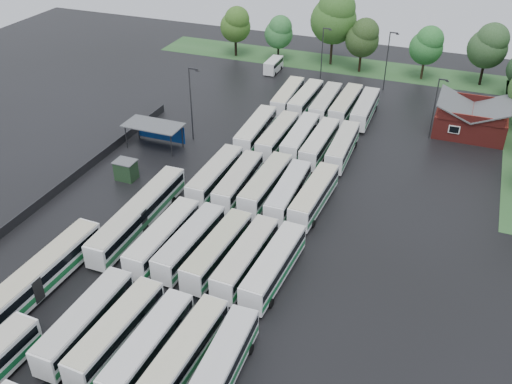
% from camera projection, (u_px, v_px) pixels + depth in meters
% --- Properties ---
extents(ground, '(160.00, 160.00, 0.00)m').
position_uv_depth(ground, '(196.00, 266.00, 58.91)').
color(ground, black).
rests_on(ground, ground).
extents(brick_building, '(10.07, 8.60, 5.39)m').
position_uv_depth(brick_building, '(470.00, 121.00, 84.16)').
color(brick_building, maroon).
rests_on(brick_building, ground).
extents(wash_shed, '(8.20, 4.20, 3.58)m').
position_uv_depth(wash_shed, '(155.00, 127.00, 79.97)').
color(wash_shed, '#2D2D30').
rests_on(wash_shed, ground).
extents(utility_hut, '(2.70, 2.20, 2.62)m').
position_uv_depth(utility_hut, '(126.00, 170.00, 73.13)').
color(utility_hut, '#19341B').
rests_on(utility_hut, ground).
extents(grass_strip_north, '(80.00, 10.00, 0.01)m').
position_uv_depth(grass_strip_north, '(356.00, 67.00, 109.31)').
color(grass_strip_north, '#285225').
rests_on(grass_strip_north, ground).
extents(west_fence, '(0.10, 50.00, 1.20)m').
position_uv_depth(west_fence, '(66.00, 183.00, 71.75)').
color(west_fence, '#2D2D30').
rests_on(west_fence, ground).
extents(bus_r1c0, '(2.62, 11.62, 3.23)m').
position_uv_depth(bus_r1c0, '(86.00, 321.00, 49.86)').
color(bus_r1c0, white).
rests_on(bus_r1c0, ground).
extents(bus_r1c1, '(2.96, 11.53, 3.18)m').
position_uv_depth(bus_r1c1, '(117.00, 331.00, 48.83)').
color(bus_r1c1, white).
rests_on(bus_r1c1, ground).
extents(bus_r1c2, '(2.74, 11.39, 3.15)m').
position_uv_depth(bus_r1c2, '(149.00, 346.00, 47.49)').
color(bus_r1c2, white).
rests_on(bus_r1c2, ground).
extents(bus_r1c3, '(2.90, 11.51, 3.18)m').
position_uv_depth(bus_r1c3, '(185.00, 353.00, 46.83)').
color(bus_r1c3, white).
rests_on(bus_r1c3, ground).
extents(bus_r1c4, '(2.82, 11.61, 3.21)m').
position_uv_depth(bus_r1c4, '(221.00, 367.00, 45.52)').
color(bus_r1c4, white).
rests_on(bus_r1c4, ground).
extents(bus_r2c0, '(2.79, 11.86, 3.29)m').
position_uv_depth(bus_r2c0, '(163.00, 237.00, 60.12)').
color(bus_r2c0, white).
rests_on(bus_r2c0, ground).
extents(bus_r2c1, '(2.98, 11.55, 3.19)m').
position_uv_depth(bus_r2c1, '(190.00, 242.00, 59.50)').
color(bus_r2c1, white).
rests_on(bus_r2c1, ground).
extents(bus_r2c2, '(3.04, 11.65, 3.21)m').
position_uv_depth(bus_r2c2, '(218.00, 250.00, 58.35)').
color(bus_r2c2, white).
rests_on(bus_r2c2, ground).
extents(bus_r2c3, '(2.87, 11.67, 3.23)m').
position_uv_depth(bus_r2c3, '(246.00, 257.00, 57.31)').
color(bus_r2c3, white).
rests_on(bus_r2c3, ground).
extents(bus_r2c4, '(2.97, 11.77, 3.25)m').
position_uv_depth(bus_r2c4, '(274.00, 266.00, 56.22)').
color(bus_r2c4, white).
rests_on(bus_r2c4, ground).
extents(bus_r3c0, '(2.58, 11.80, 3.28)m').
position_uv_depth(bus_r3c0, '(215.00, 175.00, 71.04)').
color(bus_r3c0, white).
rests_on(bus_r3c0, ground).
extents(bus_r3c1, '(2.69, 11.43, 3.16)m').
position_uv_depth(bus_r3c1, '(238.00, 181.00, 69.96)').
color(bus_r3c1, white).
rests_on(bus_r3c1, ground).
extents(bus_r3c2, '(2.79, 11.91, 3.30)m').
position_uv_depth(bus_r3c2, '(266.00, 184.00, 69.21)').
color(bus_r3c2, white).
rests_on(bus_r3c2, ground).
extents(bus_r3c3, '(2.67, 11.50, 3.19)m').
position_uv_depth(bus_r3c3, '(288.00, 192.00, 67.84)').
color(bus_r3c3, white).
rests_on(bus_r3c3, ground).
extents(bus_r3c4, '(2.93, 11.73, 3.24)m').
position_uv_depth(bus_r3c4, '(314.00, 195.00, 67.10)').
color(bus_r3c4, white).
rests_on(bus_r3c4, ground).
extents(bus_r4c0, '(2.99, 11.97, 3.31)m').
position_uv_depth(bus_r4c0, '(256.00, 130.00, 81.76)').
color(bus_r4c0, white).
rests_on(bus_r4c0, ground).
extents(bus_r4c1, '(2.56, 11.57, 3.21)m').
position_uv_depth(bus_r4c1, '(278.00, 136.00, 80.36)').
color(bus_r4c1, white).
rests_on(bus_r4c1, ground).
extents(bus_r4c2, '(2.64, 11.61, 3.22)m').
position_uv_depth(bus_r4c2, '(300.00, 137.00, 79.92)').
color(bus_r4c2, white).
rests_on(bus_r4c2, ground).
extents(bus_r4c3, '(2.60, 11.56, 3.21)m').
position_uv_depth(bus_r4c3, '(320.00, 143.00, 78.48)').
color(bus_r4c3, white).
rests_on(bus_r4c3, ground).
extents(bus_r4c4, '(2.68, 11.37, 3.15)m').
position_uv_depth(bus_r4c4, '(343.00, 146.00, 77.72)').
color(bus_r4c4, white).
rests_on(bus_r4c4, ground).
extents(bus_r5c0, '(2.96, 11.65, 3.22)m').
position_uv_depth(bus_r5c0, '(288.00, 97.00, 92.33)').
color(bus_r5c0, white).
rests_on(bus_r5c0, ground).
extents(bus_r5c1, '(2.61, 11.42, 3.17)m').
position_uv_depth(bus_r5c1, '(306.00, 99.00, 91.54)').
color(bus_r5c1, white).
rests_on(bus_r5c1, ground).
extents(bus_r5c2, '(2.64, 11.70, 3.25)m').
position_uv_depth(bus_r5c2, '(326.00, 103.00, 90.08)').
color(bus_r5c2, white).
rests_on(bus_r5c2, ground).
extents(bus_r5c3, '(2.72, 11.88, 3.30)m').
position_uv_depth(bus_r5c3, '(346.00, 105.00, 89.39)').
color(bus_r5c3, white).
rests_on(bus_r5c3, ground).
extents(bus_r5c4, '(2.66, 11.53, 3.20)m').
position_uv_depth(bus_r5c4, '(365.00, 109.00, 88.32)').
color(bus_r5c4, white).
rests_on(bus_r5c4, ground).
extents(artic_bus_west_b, '(2.65, 17.54, 3.25)m').
position_uv_depth(artic_bus_west_b, '(139.00, 214.00, 63.82)').
color(artic_bus_west_b, white).
rests_on(artic_bus_west_b, ground).
extents(artic_bus_west_c, '(2.99, 17.74, 3.28)m').
position_uv_depth(artic_bus_west_c, '(34.00, 281.00, 54.19)').
color(artic_bus_west_c, white).
rests_on(artic_bus_west_c, ground).
extents(minibus, '(2.11, 5.50, 2.40)m').
position_uv_depth(minibus, '(273.00, 65.00, 106.20)').
color(minibus, white).
rests_on(minibus, ground).
extents(tree_north_0, '(6.00, 5.99, 9.91)m').
position_uv_depth(tree_north_0, '(236.00, 24.00, 111.22)').
color(tree_north_0, black).
rests_on(tree_north_0, ground).
extents(tree_north_1, '(5.45, 5.45, 9.02)m').
position_uv_depth(tree_north_1, '(279.00, 32.00, 108.85)').
color(tree_north_1, black).
rests_on(tree_north_1, ground).
extents(tree_north_2, '(8.62, 8.62, 14.28)m').
position_uv_depth(tree_north_2, '(335.00, 16.00, 105.49)').
color(tree_north_2, black).
rests_on(tree_north_2, ground).
extents(tree_north_3, '(6.12, 6.12, 10.13)m').
position_uv_depth(tree_north_3, '(363.00, 37.00, 103.46)').
color(tree_north_3, black).
rests_on(tree_north_3, ground).
extents(tree_north_4, '(5.92, 5.92, 9.80)m').
position_uv_depth(tree_north_4, '(427.00, 45.00, 100.42)').
color(tree_north_4, '#372A1A').
rests_on(tree_north_4, ground).
extents(tree_north_5, '(6.74, 6.74, 11.16)m').
position_uv_depth(tree_north_5, '(489.00, 45.00, 97.49)').
color(tree_north_5, black).
rests_on(tree_north_5, ground).
extents(lamp_post_ne, '(1.42, 0.28, 9.22)m').
position_uv_depth(lamp_post_ne, '(436.00, 105.00, 80.74)').
color(lamp_post_ne, '#2D2D30').
rests_on(lamp_post_ne, ground).
extents(lamp_post_nw, '(1.68, 0.33, 10.91)m').
position_uv_depth(lamp_post_nw, '(192.00, 99.00, 80.00)').
color(lamp_post_nw, '#2D2D30').
rests_on(lamp_post_nw, ground).
extents(lamp_post_back_w, '(1.54, 0.30, 9.99)m').
position_uv_depth(lamp_post_back_w, '(323.00, 52.00, 98.89)').
color(lamp_post_back_w, '#2D2D30').
rests_on(lamp_post_back_w, ground).
extents(lamp_post_back_e, '(1.57, 0.31, 10.22)m').
position_uv_depth(lamp_post_back_e, '(388.00, 57.00, 96.12)').
color(lamp_post_back_e, '#2D2D30').
rests_on(lamp_post_back_e, ground).
extents(puddle_2, '(5.71, 5.71, 0.01)m').
position_uv_depth(puddle_2, '(152.00, 237.00, 63.24)').
color(puddle_2, black).
rests_on(puddle_2, ground).
extents(puddle_3, '(3.71, 3.71, 0.01)m').
position_uv_depth(puddle_3, '(199.00, 297.00, 54.99)').
color(puddle_3, black).
rests_on(puddle_3, ground).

